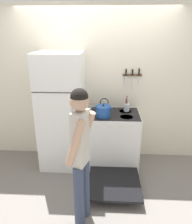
% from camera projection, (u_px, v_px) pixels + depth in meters
% --- Properties ---
extents(ground_plane, '(14.00, 14.00, 0.00)m').
position_uv_depth(ground_plane, '(97.00, 153.00, 4.08)').
color(ground_plane, slate).
extents(wall_back, '(10.00, 0.06, 2.55)m').
position_uv_depth(wall_back, '(97.00, 86.00, 3.66)').
color(wall_back, silver).
rests_on(wall_back, ground_plane).
extents(refrigerator, '(0.70, 0.66, 1.86)m').
position_uv_depth(refrigerator, '(62.00, 112.00, 3.48)').
color(refrigerator, white).
rests_on(refrigerator, ground_plane).
extents(stove_range, '(0.79, 1.36, 0.92)m').
position_uv_depth(stove_range, '(114.00, 141.00, 3.58)').
color(stove_range, white).
rests_on(stove_range, ground_plane).
extents(dutch_oven_pot, '(0.28, 0.23, 0.20)m').
position_uv_depth(dutch_oven_pot, '(103.00, 111.00, 3.32)').
color(dutch_oven_pot, '#1E4C9E').
rests_on(dutch_oven_pot, stove_range).
extents(tea_kettle, '(0.23, 0.18, 0.22)m').
position_uv_depth(tea_kettle, '(104.00, 107.00, 3.56)').
color(tea_kettle, silver).
rests_on(tea_kettle, stove_range).
extents(utensil_jar, '(0.10, 0.09, 0.26)m').
position_uv_depth(utensil_jar, '(127.00, 107.00, 3.54)').
color(utensil_jar, silver).
rests_on(utensil_jar, stove_range).
extents(person, '(0.33, 0.39, 1.64)m').
position_uv_depth(person, '(81.00, 152.00, 2.33)').
color(person, '#38425B').
rests_on(person, ground_plane).
extents(wall_knife_strip, '(0.31, 0.03, 0.34)m').
position_uv_depth(wall_knife_strip, '(132.00, 75.00, 3.52)').
color(wall_knife_strip, brown).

